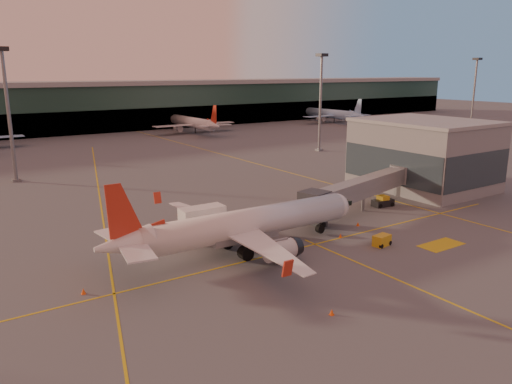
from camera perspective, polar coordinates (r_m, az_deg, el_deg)
ground at (r=56.92m, az=6.19°, el=-8.32°), size 600.00×600.00×0.00m
taxi_markings at (r=91.34m, az=-15.76°, el=-0.27°), size 100.12×173.00×0.01m
terminal at (r=185.57m, az=-23.44°, el=8.74°), size 400.00×20.00×17.60m
gate_building at (r=96.98m, az=18.63°, el=4.12°), size 18.40×22.40×12.60m
mast_west_near at (r=107.30m, az=-26.51°, el=8.88°), size 2.40×2.40×25.60m
mast_east_near at (r=135.81m, az=7.40°, el=10.90°), size 2.40×2.40×25.60m
mast_east_far at (r=195.69m, az=23.68°, el=10.72°), size 2.40×2.40×25.60m
main_airplane at (r=59.31m, az=-1.70°, el=-3.88°), size 34.02×30.57×10.29m
jet_bridge at (r=79.83m, az=12.65°, el=0.60°), size 29.34×10.35×5.33m
catering_truck at (r=64.13m, az=-6.08°, el=-3.36°), size 5.78×2.73×4.44m
gpu_cart at (r=64.34m, az=14.19°, el=-5.40°), size 2.52×1.73×1.37m
pushback_tug at (r=82.77m, az=14.30°, el=-1.10°), size 3.59×2.22×1.75m
cone_nose at (r=71.71m, az=11.57°, el=-3.59°), size 0.46×0.46×0.58m
cone_tail at (r=52.46m, az=-19.13°, el=-10.67°), size 0.48×0.48×0.61m
cone_wing_right at (r=46.32m, az=8.65°, el=-13.41°), size 0.45×0.45×0.57m
cone_wing_left at (r=76.36m, az=-8.83°, el=-2.41°), size 0.44×0.44×0.56m
cone_fwd at (r=66.34m, az=9.63°, el=-4.94°), size 0.43×0.43×0.55m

